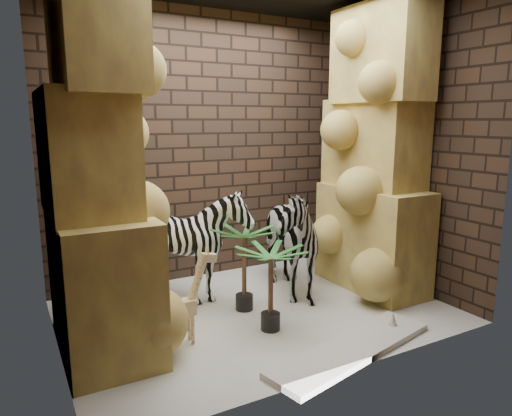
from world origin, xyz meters
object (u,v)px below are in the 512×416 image
palm_back (271,289)px  palm_front (244,269)px  zebra_right (281,230)px  giraffe_toy (178,299)px  zebra_left (192,251)px  surfboard (352,349)px

palm_back → palm_front: bearing=89.9°
zebra_right → giraffe_toy: zebra_right is taller
zebra_right → zebra_left: bearing=175.1°
palm_back → surfboard: bearing=-60.9°
giraffe_toy → surfboard: 1.44m
zebra_right → surfboard: zebra_right is taller
zebra_left → zebra_right: bearing=-11.9°
giraffe_toy → palm_front: (0.79, 0.39, 0.01)m
zebra_right → surfboard: size_ratio=0.85×
giraffe_toy → palm_back: bearing=-9.4°
palm_back → surfboard: 0.83m
giraffe_toy → surfboard: size_ratio=0.49×
zebra_left → palm_front: 0.58m
palm_front → giraffe_toy: bearing=-154.1°
zebra_right → palm_back: bearing=-118.4°
zebra_right → palm_front: (-0.55, -0.21, -0.27)m
palm_front → palm_back: palm_front is taller
giraffe_toy → palm_front: size_ratio=0.97×
zebra_right → surfboard: 1.53m
surfboard → palm_back: bearing=106.4°
zebra_left → palm_front: (0.36, -0.44, -0.12)m
palm_back → surfboard: size_ratio=0.46×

